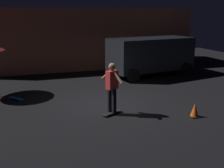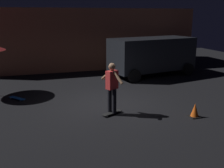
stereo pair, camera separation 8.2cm
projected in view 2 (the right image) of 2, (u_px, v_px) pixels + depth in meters
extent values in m
plane|color=black|center=(108.00, 105.00, 9.90)|extent=(28.00, 28.00, 0.00)
cube|color=#B76B4C|center=(84.00, 37.00, 17.43)|extent=(13.32, 4.27, 3.61)
cube|color=black|center=(152.00, 54.00, 14.50)|extent=(4.87, 2.72, 1.70)
cube|color=black|center=(184.00, 45.00, 15.45)|extent=(0.38, 1.73, 0.64)
cylinder|color=black|center=(165.00, 64.00, 16.36)|extent=(0.69, 0.34, 0.66)
cylinder|color=black|center=(188.00, 69.00, 14.67)|extent=(0.69, 0.34, 0.66)
cylinder|color=black|center=(115.00, 69.00, 14.75)|extent=(0.69, 0.34, 0.66)
cylinder|color=black|center=(134.00, 76.00, 13.06)|extent=(0.69, 0.34, 0.66)
cube|color=black|center=(112.00, 113.00, 8.94)|extent=(0.79, 0.52, 0.02)
sphere|color=silver|center=(117.00, 111.00, 9.20)|extent=(0.05, 0.05, 0.05)
sphere|color=silver|center=(120.00, 112.00, 9.08)|extent=(0.05, 0.05, 0.05)
sphere|color=silver|center=(104.00, 115.00, 8.81)|extent=(0.05, 0.05, 0.05)
sphere|color=silver|center=(107.00, 117.00, 8.69)|extent=(0.05, 0.05, 0.05)
cube|color=#1959B2|center=(17.00, 98.00, 10.49)|extent=(0.65, 0.73, 0.02)
sphere|color=silver|center=(24.00, 100.00, 10.41)|extent=(0.05, 0.05, 0.05)
sphere|color=silver|center=(20.00, 101.00, 10.27)|extent=(0.05, 0.05, 0.05)
sphere|color=silver|center=(14.00, 97.00, 10.73)|extent=(0.05, 0.05, 0.05)
sphere|color=silver|center=(11.00, 98.00, 10.59)|extent=(0.05, 0.05, 0.05)
cylinder|color=black|center=(110.00, 100.00, 8.91)|extent=(0.14, 0.14, 0.82)
cylinder|color=black|center=(114.00, 101.00, 8.75)|extent=(0.14, 0.14, 0.82)
cube|color=red|center=(112.00, 80.00, 8.65)|extent=(0.44, 0.36, 0.60)
sphere|color=#936B4C|center=(112.00, 67.00, 8.54)|extent=(0.23, 0.23, 0.23)
cylinder|color=#936B4C|center=(107.00, 74.00, 8.77)|extent=(0.32, 0.53, 0.46)
cylinder|color=#936B4C|center=(117.00, 76.00, 8.46)|extent=(0.32, 0.53, 0.46)
cube|color=black|center=(194.00, 117.00, 8.72)|extent=(0.34, 0.34, 0.03)
cone|color=#EA5914|center=(195.00, 110.00, 8.66)|extent=(0.28, 0.28, 0.46)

